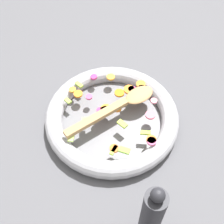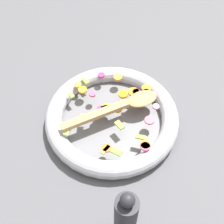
{
  "view_description": "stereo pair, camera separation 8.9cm",
  "coord_description": "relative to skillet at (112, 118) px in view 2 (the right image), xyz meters",
  "views": [
    {
      "loc": [
        0.44,
        -0.29,
        0.76
      ],
      "look_at": [
        0.0,
        0.0,
        0.05
      ],
      "focal_mm": 50.0,
      "sensor_mm": 36.0,
      "label": 1
    },
    {
      "loc": [
        0.48,
        -0.21,
        0.76
      ],
      "look_at": [
        0.0,
        0.0,
        0.05
      ],
      "focal_mm": 50.0,
      "sensor_mm": 36.0,
      "label": 2
    }
  ],
  "objects": [
    {
      "name": "skillet",
      "position": [
        0.0,
        0.0,
        0.0
      ],
      "size": [
        0.39,
        0.39,
        0.05
      ],
      "color": "slate",
      "rests_on": "ground_plane"
    },
    {
      "name": "chopped_vegetables",
      "position": [
        -0.01,
        0.02,
        0.03
      ],
      "size": [
        0.31,
        0.3,
        0.01
      ],
      "color": "orange",
      "rests_on": "skillet"
    },
    {
      "name": "pepper_mill",
      "position": [
        0.31,
        -0.11,
        0.09
      ],
      "size": [
        0.05,
        0.05,
        0.24
      ],
      "color": "#232328",
      "rests_on": "ground_plane"
    },
    {
      "name": "wooden_spoon",
      "position": [
        -0.0,
        0.03,
        0.04
      ],
      "size": [
        0.06,
        0.29,
        0.01
      ],
      "color": "#A87F51",
      "rests_on": "chopped_vegetables"
    },
    {
      "name": "ground_plane",
      "position": [
        0.0,
        0.0,
        -0.02
      ],
      "size": [
        4.0,
        4.0,
        0.0
      ],
      "primitive_type": "plane",
      "color": "#4C4C51"
    }
  ]
}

